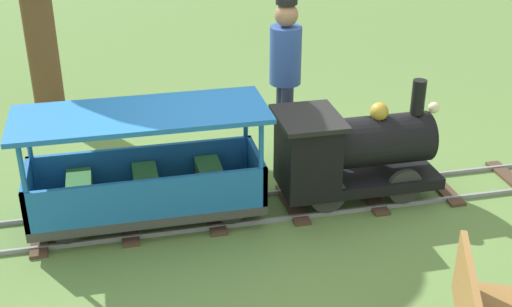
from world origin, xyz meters
The scene contains 5 objects.
ground_plane centered at (0.00, 0.00, 0.00)m, with size 60.00×60.00×0.00m, color #608442.
track centered at (0.00, 0.10, 0.02)m, with size 0.69×5.70×0.04m.
locomotive centered at (0.00, 0.97, 0.49)m, with size 0.65×1.45×1.04m.
passenger_car centered at (0.00, -0.80, 0.42)m, with size 0.75×2.00×0.97m.
conductor_person centered at (-0.93, 0.62, 0.96)m, with size 0.30×0.30×1.62m.
Camera 1 is at (4.95, -1.00, 3.05)m, focal length 47.50 mm.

